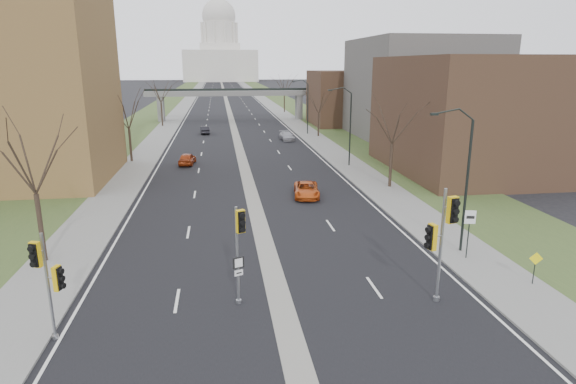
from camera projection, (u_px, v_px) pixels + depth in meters
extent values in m
plane|color=black|center=(284.00, 314.00, 22.28)|extent=(700.00, 700.00, 0.00)
cube|color=black|center=(226.00, 98.00, 165.74)|extent=(20.00, 600.00, 0.01)
cube|color=gray|center=(226.00, 98.00, 165.74)|extent=(1.20, 600.00, 0.02)
cube|color=gray|center=(260.00, 97.00, 167.37)|extent=(4.00, 600.00, 0.12)
cube|color=gray|center=(190.00, 98.00, 164.07)|extent=(4.00, 600.00, 0.12)
cube|color=#2E441F|center=(277.00, 97.00, 168.20)|extent=(8.00, 600.00, 0.10)
cube|color=#2E441F|center=(172.00, 98.00, 163.25)|extent=(8.00, 600.00, 0.10)
cube|color=#4B3123|center=(473.00, 115.00, 50.81)|extent=(16.00, 20.00, 12.00)
cube|color=#615E59|center=(419.00, 89.00, 73.93)|extent=(18.00, 22.00, 15.00)
cube|color=#4B3123|center=(349.00, 98.00, 90.97)|extent=(14.00, 14.00, 10.00)
cube|color=slate|center=(161.00, 109.00, 96.22)|extent=(1.20, 2.50, 5.00)
cube|color=slate|center=(299.00, 107.00, 100.07)|extent=(1.20, 2.50, 5.00)
cube|color=slate|center=(231.00, 93.00, 97.37)|extent=(34.00, 3.00, 1.00)
cube|color=black|center=(231.00, 90.00, 97.19)|extent=(34.00, 0.15, 0.50)
cube|color=silver|center=(221.00, 66.00, 325.75)|extent=(48.00, 42.00, 20.00)
cube|color=silver|center=(220.00, 47.00, 322.66)|extent=(26.00, 26.00, 5.00)
cylinder|color=silver|center=(219.00, 33.00, 320.34)|extent=(22.00, 22.00, 14.00)
sphere|color=silver|center=(219.00, 16.00, 317.51)|extent=(22.00, 22.00, 22.00)
cylinder|color=black|center=(466.00, 187.00, 28.58)|extent=(0.16, 0.16, 8.00)
cube|color=black|center=(436.00, 114.00, 27.14)|extent=(0.45, 0.18, 0.14)
cylinder|color=black|center=(350.00, 130.00, 53.44)|extent=(0.16, 0.16, 8.00)
cube|color=black|center=(331.00, 90.00, 52.01)|extent=(0.45, 0.18, 0.14)
cylinder|color=black|center=(308.00, 109.00, 78.31)|extent=(0.16, 0.16, 8.00)
cube|color=black|center=(294.00, 82.00, 76.87)|extent=(0.45, 0.18, 0.14)
cylinder|color=#382B21|center=(41.00, 228.00, 27.59)|extent=(0.28, 0.28, 4.00)
cylinder|color=#382B21|center=(130.00, 145.00, 56.32)|extent=(0.28, 0.28, 3.75)
cylinder|color=#382B21|center=(162.00, 114.00, 88.77)|extent=(0.28, 0.28, 4.25)
cylinder|color=#382B21|center=(391.00, 165.00, 44.56)|extent=(0.28, 0.28, 4.00)
cylinder|color=#382B21|center=(318.00, 125.00, 76.19)|extent=(0.28, 0.28, 3.50)
cylinder|color=#382B21|center=(284.00, 103.00, 114.35)|extent=(0.28, 0.28, 4.25)
cylinder|color=gray|center=(49.00, 288.00, 19.65)|extent=(0.13, 0.13, 4.74)
cylinder|color=gray|center=(56.00, 337.00, 20.24)|extent=(0.26, 0.26, 0.18)
cube|color=gold|center=(36.00, 254.00, 18.80)|extent=(0.47, 0.46, 1.05)
cube|color=gold|center=(57.00, 278.00, 19.46)|extent=(0.46, 0.47, 1.05)
cylinder|color=gray|center=(237.00, 256.00, 22.67)|extent=(0.13, 0.13, 4.88)
cylinder|color=gray|center=(239.00, 301.00, 23.27)|extent=(0.26, 0.26, 0.19)
cube|color=gold|center=(240.00, 221.00, 21.79)|extent=(0.50, 0.49, 1.08)
cube|color=black|center=(238.00, 262.00, 22.74)|extent=(0.54, 0.24, 0.56)
cube|color=silver|center=(238.00, 272.00, 22.87)|extent=(0.41, 0.19, 0.28)
cylinder|color=gray|center=(441.00, 246.00, 22.82)|extent=(0.15, 0.15, 5.68)
cylinder|color=gray|center=(436.00, 298.00, 23.53)|extent=(0.31, 0.31, 0.22)
cube|color=gold|center=(452.00, 210.00, 21.83)|extent=(0.55, 0.53, 1.26)
cube|color=gold|center=(432.00, 237.00, 22.49)|extent=(0.53, 0.55, 1.26)
cylinder|color=black|center=(468.00, 238.00, 28.15)|extent=(0.07, 0.07, 2.53)
cube|color=silver|center=(470.00, 217.00, 27.82)|extent=(0.63, 0.16, 0.80)
cylinder|color=black|center=(534.00, 271.00, 24.92)|extent=(0.05, 0.05, 1.41)
cube|color=yellow|center=(536.00, 258.00, 24.74)|extent=(0.68, 0.18, 0.69)
imported|color=#983311|center=(187.00, 159.00, 55.28)|extent=(2.05, 4.15, 1.36)
imported|color=black|center=(205.00, 130.00, 79.71)|extent=(1.67, 3.97, 1.27)
imported|color=#C14C14|center=(307.00, 190.00, 41.84)|extent=(2.68, 4.78, 1.26)
imported|color=#97969D|center=(287.00, 136.00, 72.97)|extent=(2.13, 4.53, 1.28)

